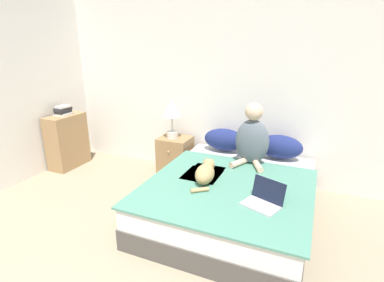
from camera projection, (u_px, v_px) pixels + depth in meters
name	position (u px, v px, depth m)	size (l,w,h in m)	color
wall_back	(225.00, 84.00, 3.95)	(5.76, 0.05, 2.55)	silver
bed	(232.00, 198.00, 3.20)	(1.62, 1.96, 0.44)	#4C4742
pillow_near	(224.00, 140.00, 3.93)	(0.55, 0.28, 0.29)	navy
pillow_far	(280.00, 147.00, 3.66)	(0.55, 0.28, 0.29)	navy
person_sitting	(252.00, 138.00, 3.45)	(0.39, 0.38, 0.72)	slate
cat_tabby	(205.00, 172.00, 3.05)	(0.23, 0.52, 0.20)	tan
laptop_open	(263.00, 200.00, 2.62)	(0.38, 0.34, 0.22)	#B7B7BC
nightstand	(175.00, 155.00, 4.27)	(0.43, 0.40, 0.53)	#937047
table_lamp	(172.00, 111.00, 4.06)	(0.26, 0.26, 0.55)	beige
bookshelf	(67.00, 141.00, 4.46)	(0.30, 0.58, 0.79)	#99754C
book_stack_top	(63.00, 111.00, 4.32)	(0.21, 0.25, 0.14)	beige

